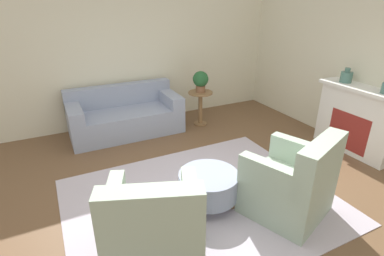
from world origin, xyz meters
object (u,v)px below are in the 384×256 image
(potted_plant_on_side_table, at_px, (201,80))
(armchair_right, at_px, (292,185))
(couch, at_px, (125,116))
(armchair_left, at_px, (154,231))
(vase_mantel_near, at_px, (346,77))
(side_table, at_px, (200,103))
(ottoman_table, at_px, (208,185))

(potted_plant_on_side_table, bearing_deg, armchair_right, -96.40)
(couch, bearing_deg, armchair_left, -100.02)
(couch, bearing_deg, armchair_right, -70.62)
(couch, distance_m, vase_mantel_near, 3.82)
(potted_plant_on_side_table, bearing_deg, side_table, -90.00)
(side_table, distance_m, vase_mantel_near, 2.54)
(side_table, xyz_separation_m, vase_mantel_near, (1.70, -1.75, 0.72))
(armchair_right, height_order, vase_mantel_near, vase_mantel_near)
(armchair_right, bearing_deg, vase_mantel_near, 27.99)
(armchair_right, height_order, side_table, armchair_right)
(vase_mantel_near, bearing_deg, armchair_left, -163.69)
(potted_plant_on_side_table, bearing_deg, ottoman_table, -115.58)
(vase_mantel_near, distance_m, potted_plant_on_side_table, 2.45)
(couch, relative_size, side_table, 2.96)
(armchair_left, bearing_deg, couch, 79.98)
(couch, bearing_deg, ottoman_table, -82.64)
(couch, bearing_deg, vase_mantel_near, -33.27)
(armchair_right, xyz_separation_m, potted_plant_on_side_table, (0.32, 2.82, 0.51))
(side_table, height_order, potted_plant_on_side_table, potted_plant_on_side_table)
(couch, relative_size, armchair_right, 1.84)
(ottoman_table, height_order, side_table, side_table)
(side_table, xyz_separation_m, potted_plant_on_side_table, (0.00, 0.00, 0.45))
(couch, distance_m, side_table, 1.45)
(armchair_right, bearing_deg, potted_plant_on_side_table, 83.60)
(armchair_right, distance_m, potted_plant_on_side_table, 2.88)
(armchair_right, xyz_separation_m, ottoman_table, (-0.76, 0.56, -0.11))
(armchair_left, height_order, vase_mantel_near, vase_mantel_near)
(couch, distance_m, armchair_right, 3.30)
(ottoman_table, bearing_deg, armchair_left, -147.56)
(vase_mantel_near, bearing_deg, couch, 146.73)
(armchair_right, relative_size, ottoman_table, 1.50)
(armchair_right, distance_m, vase_mantel_near, 2.41)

